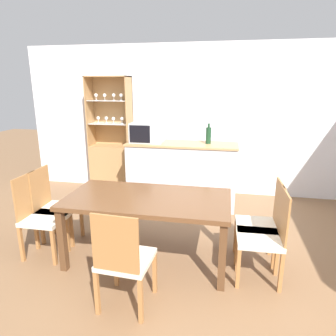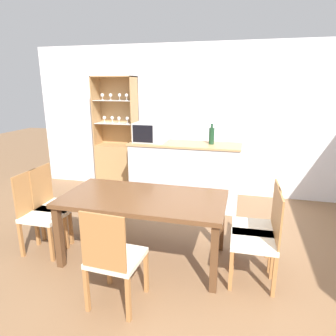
{
  "view_description": "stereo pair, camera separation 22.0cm",
  "coord_description": "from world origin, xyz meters",
  "px_view_note": "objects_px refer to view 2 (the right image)",
  "views": [
    {
      "loc": [
        0.21,
        -2.59,
        1.88
      ],
      "look_at": [
        -0.52,
        1.11,
        0.83
      ],
      "focal_mm": 32.0,
      "sensor_mm": 36.0,
      "label": 1
    },
    {
      "loc": [
        0.42,
        -2.54,
        1.88
      ],
      "look_at": [
        -0.52,
        1.11,
        0.83
      ],
      "focal_mm": 32.0,
      "sensor_mm": 36.0,
      "label": 2
    }
  ],
  "objects_px": {
    "dining_chair_side_left_near": "(41,213)",
    "dining_chair_side_right_far": "(258,227)",
    "dining_chair_side_right_near": "(259,239)",
    "microwave": "(151,132)",
    "wine_bottle": "(212,136)",
    "dining_chair_head_near": "(114,258)",
    "display_cabinet": "(118,157)",
    "dining_chair_side_left_far": "(55,204)",
    "dining_table": "(144,204)"
  },
  "relations": [
    {
      "from": "dining_chair_head_near",
      "to": "wine_bottle",
      "type": "distance_m",
      "value": 2.59
    },
    {
      "from": "dining_chair_side_left_far",
      "to": "wine_bottle",
      "type": "distance_m",
      "value": 2.4
    },
    {
      "from": "dining_chair_side_left_near",
      "to": "dining_chair_side_right_near",
      "type": "distance_m",
      "value": 2.4
    },
    {
      "from": "dining_table",
      "to": "dining_chair_side_left_near",
      "type": "distance_m",
      "value": 1.22
    },
    {
      "from": "microwave",
      "to": "display_cabinet",
      "type": "bearing_deg",
      "value": 147.72
    },
    {
      "from": "display_cabinet",
      "to": "dining_table",
      "type": "height_order",
      "value": "display_cabinet"
    },
    {
      "from": "display_cabinet",
      "to": "microwave",
      "type": "relative_size",
      "value": 4.06
    },
    {
      "from": "dining_chair_side_right_near",
      "to": "wine_bottle",
      "type": "relative_size",
      "value": 3.01
    },
    {
      "from": "dining_chair_side_left_far",
      "to": "microwave",
      "type": "xyz_separation_m",
      "value": [
        0.77,
        1.5,
        0.7
      ]
    },
    {
      "from": "dining_table",
      "to": "dining_chair_side_left_near",
      "type": "height_order",
      "value": "dining_chair_side_left_near"
    },
    {
      "from": "dining_chair_side_right_far",
      "to": "microwave",
      "type": "relative_size",
      "value": 1.87
    },
    {
      "from": "dining_chair_side_right_near",
      "to": "dining_chair_side_right_far",
      "type": "relative_size",
      "value": 1.0
    },
    {
      "from": "microwave",
      "to": "wine_bottle",
      "type": "xyz_separation_m",
      "value": [
        0.95,
        0.04,
        -0.02
      ]
    },
    {
      "from": "dining_chair_side_right_far",
      "to": "microwave",
      "type": "xyz_separation_m",
      "value": [
        -1.63,
        1.49,
        0.7
      ]
    },
    {
      "from": "display_cabinet",
      "to": "dining_chair_side_right_far",
      "type": "xyz_separation_m",
      "value": [
        2.45,
        -2.01,
        -0.12
      ]
    },
    {
      "from": "dining_table",
      "to": "microwave",
      "type": "distance_m",
      "value": 1.76
    },
    {
      "from": "dining_chair_head_near",
      "to": "dining_chair_side_right_near",
      "type": "distance_m",
      "value": 1.37
    },
    {
      "from": "dining_chair_head_near",
      "to": "microwave",
      "type": "height_order",
      "value": "microwave"
    },
    {
      "from": "dining_chair_side_left_near",
      "to": "dining_chair_side_right_near",
      "type": "bearing_deg",
      "value": 89.73
    },
    {
      "from": "dining_chair_side_left_near",
      "to": "microwave",
      "type": "height_order",
      "value": "microwave"
    },
    {
      "from": "dining_chair_head_near",
      "to": "dining_chair_side_right_far",
      "type": "relative_size",
      "value": 1.0
    },
    {
      "from": "dining_chair_side_left_near",
      "to": "wine_bottle",
      "type": "height_order",
      "value": "wine_bottle"
    },
    {
      "from": "display_cabinet",
      "to": "dining_chair_side_left_near",
      "type": "distance_m",
      "value": 2.28
    },
    {
      "from": "dining_chair_head_near",
      "to": "dining_chair_side_right_near",
      "type": "xyz_separation_m",
      "value": [
        1.2,
        0.65,
        0.0
      ]
    },
    {
      "from": "dining_chair_head_near",
      "to": "dining_chair_side_right_far",
      "type": "distance_m",
      "value": 1.51
    },
    {
      "from": "display_cabinet",
      "to": "dining_chair_head_near",
      "type": "xyz_separation_m",
      "value": [
        1.24,
        -2.92,
        -0.12
      ]
    },
    {
      "from": "dining_chair_side_right_near",
      "to": "dining_chair_side_right_far",
      "type": "bearing_deg",
      "value": -1.22
    },
    {
      "from": "dining_chair_head_near",
      "to": "dining_chair_side_left_far",
      "type": "distance_m",
      "value": 1.51
    },
    {
      "from": "microwave",
      "to": "wine_bottle",
      "type": "distance_m",
      "value": 0.95
    },
    {
      "from": "dining_chair_head_near",
      "to": "dining_chair_side_right_far",
      "type": "xyz_separation_m",
      "value": [
        1.2,
        0.92,
        0.0
      ]
    },
    {
      "from": "display_cabinet",
      "to": "microwave",
      "type": "height_order",
      "value": "display_cabinet"
    },
    {
      "from": "dining_chair_side_right_near",
      "to": "dining_table",
      "type": "bearing_deg",
      "value": 82.46
    },
    {
      "from": "wine_bottle",
      "to": "dining_chair_head_near",
      "type": "bearing_deg",
      "value": -102.03
    },
    {
      "from": "wine_bottle",
      "to": "display_cabinet",
      "type": "bearing_deg",
      "value": 164.98
    },
    {
      "from": "dining_chair_side_left_near",
      "to": "wine_bottle",
      "type": "relative_size",
      "value": 3.01
    },
    {
      "from": "microwave",
      "to": "dining_chair_side_left_far",
      "type": "bearing_deg",
      "value": -117.18
    },
    {
      "from": "dining_chair_head_near",
      "to": "display_cabinet",
      "type": "bearing_deg",
      "value": 116.45
    },
    {
      "from": "display_cabinet",
      "to": "dining_chair_side_left_far",
      "type": "xyz_separation_m",
      "value": [
        0.04,
        -2.01,
        -0.12
      ]
    },
    {
      "from": "dining_chair_side_left_near",
      "to": "dining_chair_side_right_near",
      "type": "relative_size",
      "value": 1.0
    },
    {
      "from": "dining_chair_side_left_near",
      "to": "dining_chair_side_right_far",
      "type": "relative_size",
      "value": 1.0
    },
    {
      "from": "dining_chair_head_near",
      "to": "dining_chair_side_left_far",
      "type": "xyz_separation_m",
      "value": [
        -1.2,
        0.91,
        0.0
      ]
    },
    {
      "from": "dining_chair_side_left_near",
      "to": "dining_chair_side_right_far",
      "type": "bearing_deg",
      "value": 96.12
    },
    {
      "from": "dining_chair_side_right_far",
      "to": "dining_chair_side_right_near",
      "type": "bearing_deg",
      "value": 177.73
    },
    {
      "from": "dining_chair_side_left_far",
      "to": "dining_chair_side_right_far",
      "type": "distance_m",
      "value": 2.4
    },
    {
      "from": "display_cabinet",
      "to": "dining_chair_head_near",
      "type": "height_order",
      "value": "display_cabinet"
    },
    {
      "from": "dining_chair_side_left_far",
      "to": "microwave",
      "type": "height_order",
      "value": "microwave"
    },
    {
      "from": "display_cabinet",
      "to": "dining_chair_head_near",
      "type": "bearing_deg",
      "value": -66.98
    },
    {
      "from": "microwave",
      "to": "dining_chair_side_right_near",
      "type": "bearing_deg",
      "value": -47.19
    },
    {
      "from": "display_cabinet",
      "to": "dining_chair_side_left_far",
      "type": "distance_m",
      "value": 2.02
    },
    {
      "from": "display_cabinet",
      "to": "dining_chair_side_left_near",
      "type": "bearing_deg",
      "value": -88.9
    }
  ]
}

